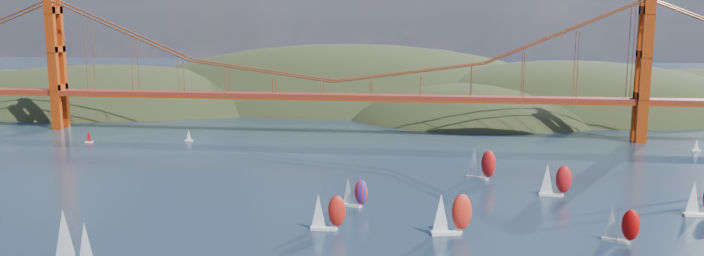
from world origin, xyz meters
name	(u,v)px	position (x,y,z in m)	size (l,w,h in m)	color
headlands	(443,127)	(44.95, 278.29, -12.46)	(725.00, 225.00, 96.00)	black
bridge	(330,56)	(-1.75, 180.00, 32.23)	(552.00, 12.00, 55.00)	maroon
sloop_navy	(71,240)	(-28.75, 25.54, 6.17)	(8.95, 5.04, 13.97)	black
racer_0	(327,211)	(17.09, 56.66, 4.51)	(8.30, 3.38, 9.55)	silver
racer_1	(451,213)	(45.57, 57.05, 5.09)	(9.62, 5.24, 10.78)	white
racer_2	(620,224)	(82.60, 56.30, 4.20)	(7.91, 5.81, 8.90)	silver
racer_3	(555,180)	(74.51, 93.93, 4.67)	(8.64, 3.59, 9.88)	white
racer_4	(702,198)	(107.68, 79.07, 4.71)	(8.73, 3.65, 9.97)	white
racer_5	(481,163)	(55.34, 110.24, 4.99)	(9.35, 7.07, 10.56)	silver
racer_rwb	(354,192)	(21.01, 76.34, 4.02)	(7.60, 4.93, 8.50)	white
distant_boat_2	(89,136)	(-91.78, 150.65, 2.41)	(3.00, 2.00, 4.70)	silver
distant_boat_3	(189,135)	(-54.44, 158.26, 2.41)	(3.00, 2.00, 4.70)	silver
distant_boat_4	(697,145)	(135.46, 162.48, 2.41)	(3.00, 2.00, 4.70)	silver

